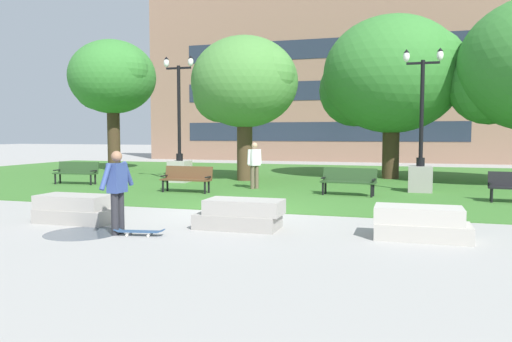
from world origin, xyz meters
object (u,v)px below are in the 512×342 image
Objects in this scene: park_bench_far_left at (187,177)px; lamp_post_center at (180,157)px; concrete_block_center at (75,209)px; park_bench_near_left at (77,171)px; skateboard at (139,231)px; person_skateboarder at (117,187)px; concrete_block_left at (241,215)px; lamp_post_right at (420,163)px; park_bench_near_right at (349,180)px; person_bystander_near_lawn at (255,163)px; concrete_block_right at (420,223)px.

lamp_post_center is at bearing 119.37° from park_bench_far_left.
park_bench_near_left is at bearing 126.39° from concrete_block_center.
lamp_post_center is (-3.98, 10.24, 0.99)m from skateboard.
person_skateboarder is at bearing -71.17° from lamp_post_center.
park_bench_near_left is (-5.41, 7.34, 0.23)m from concrete_block_center.
concrete_block_left is 9.06m from lamp_post_right.
park_bench_near_left is 5.60m from park_bench_far_left.
park_bench_far_left is (5.45, -1.27, 0.00)m from park_bench_near_left.
park_bench_near_left is at bearing -174.85° from lamp_post_right.
skateboard is 11.25m from park_bench_near_left.
park_bench_near_left and park_bench_near_right have the same top height.
concrete_block_left is 1.02× the size of park_bench_near_right.
concrete_block_center is at bearing -53.61° from park_bench_near_left.
park_bench_near_left reaches higher than concrete_block_left.
lamp_post_right is 2.90× the size of person_bystander_near_lawn.
person_bystander_near_lawn is (7.37, 0.48, 0.44)m from park_bench_near_left.
concrete_block_left is at bearing 5.54° from concrete_block_center.
park_bench_near_left is 10.95m from park_bench_near_right.
lamp_post_center reaches higher than park_bench_far_left.
concrete_block_center is 0.99× the size of park_bench_far_left.
concrete_block_right reaches higher than skateboard.
park_bench_far_left is 0.35× the size of lamp_post_center.
person_skateboarder is at bearing -149.65° from concrete_block_left.
park_bench_near_left reaches higher than skateboard.
lamp_post_right is at bearing 5.15° from park_bench_near_left.
concrete_block_left and concrete_block_right have the same top height.
person_bystander_near_lawn is at bearing -173.10° from lamp_post_right.
park_bench_near_right is 2.90m from lamp_post_right.
person_skateboarder is 1.00× the size of person_bystander_near_lawn.
person_skateboarder is 1.01m from skateboard.
park_bench_far_left is (0.04, 6.07, 0.23)m from concrete_block_center.
concrete_block_right is at bearing -0.03° from concrete_block_left.
park_bench_far_left is (-7.59, 5.69, 0.23)m from concrete_block_right.
skateboard is at bearing -68.74° from lamp_post_center.
concrete_block_left is 1.10× the size of person_skateboarder.
lamp_post_right reaches higher than concrete_block_right.
lamp_post_right reaches higher than park_bench_near_left.
park_bench_near_right is at bearing 63.69° from person_skateboarder.
concrete_block_center is at bearing 151.74° from person_skateboarder.
park_bench_far_left is at bearing 124.29° from concrete_block_left.
park_bench_near_right is (-2.10, 6.44, 0.23)m from concrete_block_right.
park_bench_far_left reaches higher than skateboard.
lamp_post_center reaches higher than concrete_block_right.
concrete_block_center is 8.10m from person_bystander_near_lawn.
skateboard is at bearing -166.46° from concrete_block_right.
lamp_post_center reaches higher than concrete_block_left.
person_bystander_near_lawn is at bearing 75.91° from concrete_block_center.
park_bench_near_left is (-13.04, 6.96, 0.23)m from concrete_block_right.
park_bench_near_right is 0.35× the size of lamp_post_center.
concrete_block_left is at bearing -36.72° from park_bench_near_left.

